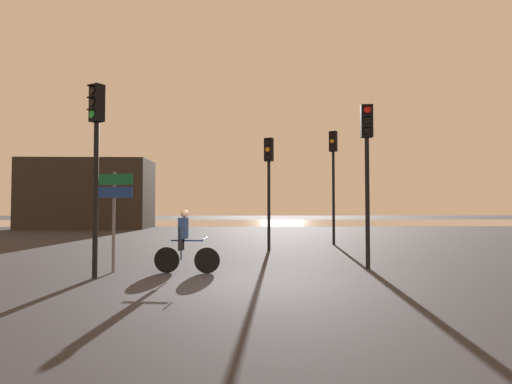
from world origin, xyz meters
name	(u,v)px	position (x,y,z in m)	size (l,w,h in m)	color
ground_plane	(239,284)	(0.00, 0.00, 0.00)	(120.00, 120.00, 0.00)	#28282D
water_strip	(244,222)	(0.00, 31.98, 0.00)	(80.00, 16.00, 0.01)	gray
distant_building	(88,194)	(-11.91, 21.98, 2.61)	(9.31, 4.00, 5.23)	#2D2823
traffic_light_near_left	(96,144)	(-3.46, 0.83, 3.22)	(0.40, 0.42, 4.65)	black
traffic_light_far_right	(333,167)	(4.04, 8.75, 3.47)	(0.40, 0.42, 5.04)	black
traffic_light_near_right	(367,155)	(3.49, 2.04, 3.13)	(0.35, 0.37, 4.52)	black
traffic_light_center	(269,172)	(1.04, 6.58, 3.03)	(0.39, 0.41, 4.35)	black
direction_sign_post	(113,203)	(-3.29, 1.61, 1.79)	(1.08, 0.26, 2.60)	slate
cyclist	(185,241)	(-1.43, 1.49, 0.82)	(1.70, 0.46, 1.62)	black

